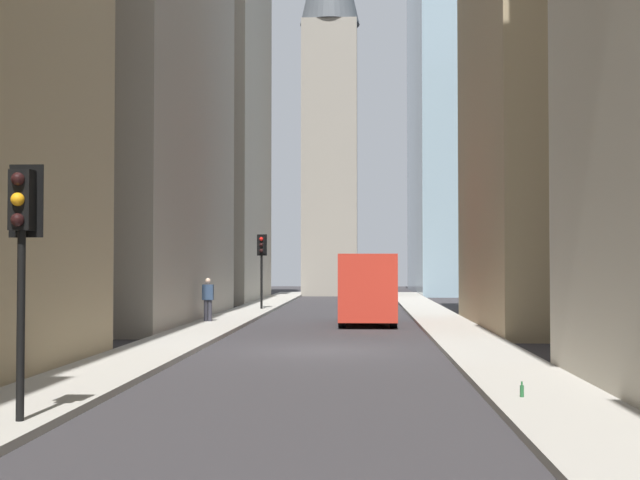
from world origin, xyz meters
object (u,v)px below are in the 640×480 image
object	(u,v)px
delivery_truck	(367,288)
traffic_light_midblock	(262,254)
traffic_light_foreground	(22,231)
pedestrian	(208,298)
discarded_bottle	(522,391)
sedan_navy	(366,294)

from	to	relation	value
delivery_truck	traffic_light_midblock	xyz separation A→B (m)	(8.48, 5.42, 1.51)
traffic_light_foreground	pedestrian	bearing A→B (deg)	3.21
delivery_truck	discarded_bottle	bearing A→B (deg)	-172.56
delivery_truck	discarded_bottle	distance (m)	19.87
delivery_truck	traffic_light_foreground	size ratio (longest dim) A/B	1.69
sedan_navy	pedestrian	bearing A→B (deg)	157.51
delivery_truck	discarded_bottle	xyz separation A→B (m)	(-19.66, -2.57, -1.21)
delivery_truck	discarded_bottle	world-z (taller)	delivery_truck
traffic_light_foreground	traffic_light_midblock	world-z (taller)	traffic_light_midblock
sedan_navy	discarded_bottle	xyz separation A→B (m)	(-34.27, -2.57, -0.42)
traffic_light_foreground	traffic_light_midblock	xyz separation A→B (m)	(30.76, 0.17, 0.03)
discarded_bottle	traffic_light_midblock	bearing A→B (deg)	15.84
traffic_light_midblock	pedestrian	bearing A→B (deg)	173.79
pedestrian	discarded_bottle	world-z (taller)	pedestrian
delivery_truck	traffic_light_midblock	bearing A→B (deg)	32.57
delivery_truck	pedestrian	bearing A→B (deg)	98.54
sedan_navy	discarded_bottle	size ratio (longest dim) A/B	15.93
traffic_light_foreground	discarded_bottle	world-z (taller)	traffic_light_foreground
sedan_navy	traffic_light_foreground	world-z (taller)	traffic_light_foreground
sedan_navy	delivery_truck	bearing A→B (deg)	-180.00
sedan_navy	traffic_light_midblock	distance (m)	8.50
pedestrian	delivery_truck	bearing A→B (deg)	-81.46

